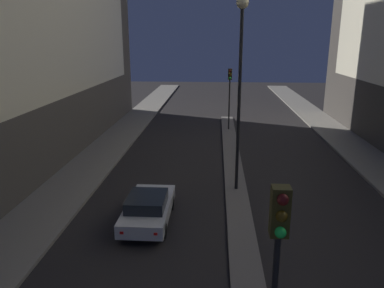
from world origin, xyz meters
TOP-DOWN VIEW (x-y plane):
  - median_strip at (0.00, 17.81)m, footprint 1.11×33.63m
  - traffic_light_near at (0.00, 4.12)m, footprint 0.32×0.42m
  - traffic_light_mid at (0.00, 29.31)m, footprint 0.32×0.42m
  - street_lamp at (0.00, 16.26)m, footprint 0.57×0.57m
  - car_left_lane at (-3.90, 12.55)m, footprint 1.82×4.21m

SIDE VIEW (x-z plane):
  - median_strip at x=0.00m, z-range 0.00..0.14m
  - car_left_lane at x=-3.90m, z-range 0.03..1.38m
  - traffic_light_near at x=0.00m, z-range 1.30..6.37m
  - traffic_light_mid at x=0.00m, z-range 1.30..6.37m
  - street_lamp at x=0.00m, z-range 2.01..11.31m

